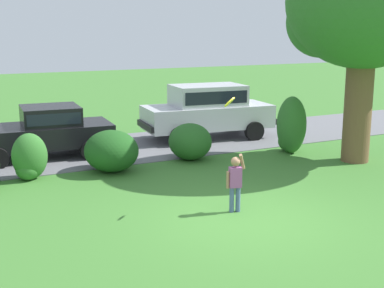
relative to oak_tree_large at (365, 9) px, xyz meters
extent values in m
plane|color=#3D752D|center=(-5.66, -2.82, -4.41)|extent=(80.00, 80.00, 0.00)
cube|color=slate|center=(-5.66, 4.64, -4.40)|extent=(28.00, 4.40, 0.02)
cylinder|color=brown|center=(-0.12, -0.10, -2.77)|extent=(0.80, 0.80, 3.27)
ellipsoid|color=#33702B|center=(-0.12, -0.10, 0.19)|extent=(4.42, 4.42, 3.76)
ellipsoid|color=#33702B|center=(-0.73, 0.95, -0.36)|extent=(2.09, 2.09, 2.09)
ellipsoid|color=#33702B|center=(-9.07, 2.30, -3.80)|extent=(0.91, 0.78, 1.22)
ellipsoid|color=#33702B|center=(-9.15, 2.24, -4.13)|extent=(0.62, 0.62, 0.56)
ellipsoid|color=#1E511C|center=(-6.93, 2.07, -3.83)|extent=(1.48, 1.59, 1.14)
ellipsoid|color=#286023|center=(-4.40, 2.29, -3.86)|extent=(1.28, 1.35, 1.10)
ellipsoid|color=#33702B|center=(-1.19, 1.60, -3.50)|extent=(0.91, 0.94, 1.80)
ellipsoid|color=#33702B|center=(-1.07, 1.84, -4.09)|extent=(0.71, 0.71, 0.64)
cube|color=black|center=(-8.32, 4.59, -3.73)|extent=(4.33, 2.15, 0.64)
cube|color=black|center=(-8.01, 4.56, -3.13)|extent=(1.80, 1.74, 0.56)
cube|color=black|center=(-8.01, 4.56, -3.13)|extent=(1.67, 1.75, 0.34)
cylinder|color=black|center=(-7.09, 3.55, -4.11)|extent=(0.61, 0.26, 0.60)
cylinder|color=black|center=(-6.95, 5.43, -4.11)|extent=(0.61, 0.26, 0.60)
cube|color=black|center=(-6.19, 4.43, -3.89)|extent=(0.25, 1.75, 0.20)
cube|color=silver|center=(-2.45, 4.78, -3.61)|extent=(4.67, 2.30, 0.80)
cube|color=silver|center=(-2.45, 4.78, -2.85)|extent=(2.63, 1.87, 0.72)
cube|color=black|center=(-2.45, 4.78, -2.85)|extent=(2.44, 1.87, 0.43)
cylinder|color=black|center=(-3.94, 3.99, -4.07)|extent=(0.70, 0.29, 0.68)
cylinder|color=black|center=(-3.74, 5.86, -4.07)|extent=(0.70, 0.29, 0.68)
cylinder|color=black|center=(-1.17, 3.70, -4.07)|extent=(0.70, 0.29, 0.68)
cylinder|color=black|center=(-0.97, 5.57, -4.07)|extent=(0.70, 0.29, 0.68)
cube|color=black|center=(-4.73, 5.02, -3.81)|extent=(0.30, 1.75, 0.20)
cube|color=black|center=(-0.18, 4.54, -3.81)|extent=(0.30, 1.75, 0.20)
cylinder|color=#4C608C|center=(-5.70, -2.26, -4.13)|extent=(0.10, 0.10, 0.55)
cylinder|color=#4C608C|center=(-5.57, -2.30, -4.13)|extent=(0.10, 0.10, 0.55)
cube|color=#994C8C|center=(-5.64, -2.28, -3.64)|extent=(0.29, 0.22, 0.44)
sphere|color=#A37556|center=(-5.64, -2.28, -3.30)|extent=(0.20, 0.20, 0.20)
cylinder|color=#A37556|center=(-5.47, -2.28, -3.32)|extent=(0.23, 0.21, 0.39)
cylinder|color=#A37556|center=(-5.79, -2.24, -3.69)|extent=(0.07, 0.07, 0.36)
cylinder|color=yellow|center=(-5.66, -2.04, -2.06)|extent=(0.33, 0.25, 0.30)
cylinder|color=#1EB7B2|center=(-5.66, -2.04, -2.06)|extent=(0.19, 0.15, 0.17)
camera|label=1|loc=(-11.29, -11.37, -0.58)|focal=48.99mm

